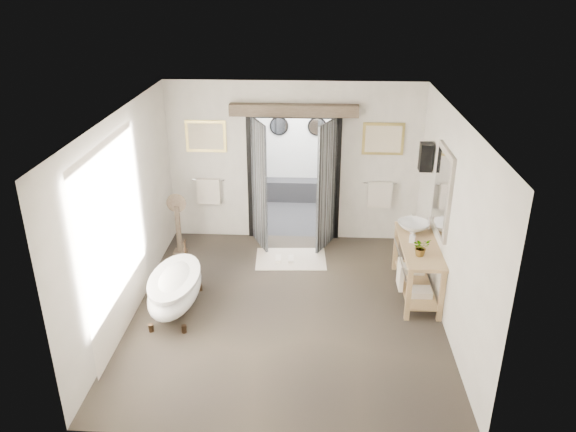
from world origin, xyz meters
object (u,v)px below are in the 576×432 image
object	(u,v)px
vanity	(416,264)
rug	(291,259)
basin	(413,227)
clawfoot_tub	(175,288)

from	to	relation	value
vanity	rug	world-z (taller)	vanity
rug	basin	world-z (taller)	basin
rug	basin	size ratio (longest dim) A/B	2.43
clawfoot_tub	rug	world-z (taller)	clawfoot_tub
clawfoot_tub	rug	xyz separation A→B (m)	(1.60, 1.66, -0.37)
basin	vanity	bearing A→B (deg)	-83.46
vanity	rug	distance (m)	2.25
vanity	rug	size ratio (longest dim) A/B	1.33
vanity	clawfoot_tub	bearing A→B (deg)	-169.52
clawfoot_tub	rug	size ratio (longest dim) A/B	1.31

